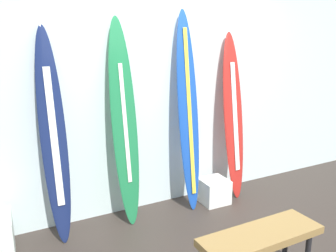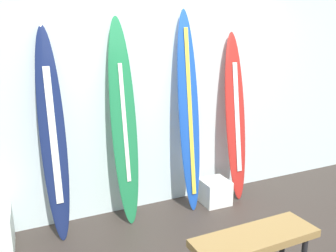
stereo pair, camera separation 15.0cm
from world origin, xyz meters
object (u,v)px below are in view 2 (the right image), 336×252
surfboard_cobalt (189,114)px  bench (255,242)px  surfboard_navy (53,136)px  surfboard_emerald (124,123)px  surfboard_crimson (235,118)px  display_block_left (215,192)px

surfboard_cobalt → bench: 1.60m
surfboard_navy → bench: (1.24, -1.44, -0.61)m
surfboard_emerald → surfboard_cobalt: (0.74, -0.02, 0.03)m
surfboard_crimson → display_block_left: bearing=-163.9°
surfboard_crimson → display_block_left: (-0.32, -0.09, -0.84)m
surfboard_cobalt → surfboard_crimson: 0.64m
display_block_left → bench: size_ratio=0.32×
surfboard_cobalt → bench: surfboard_cobalt is taller
bench → surfboard_navy: bearing=130.6°
surfboard_emerald → bench: (0.54, -1.45, -0.66)m
bench → surfboard_emerald: bearing=110.4°
surfboard_navy → display_block_left: 1.96m
bench → surfboard_cobalt: bearing=82.0°
surfboard_emerald → surfboard_crimson: 1.38m
surfboard_emerald → display_block_left: (1.06, -0.10, -0.92)m
surfboard_crimson → surfboard_emerald: bearing=179.6°
surfboard_cobalt → display_block_left: size_ratio=6.82×
surfboard_crimson → surfboard_cobalt: bearing=-179.3°
surfboard_navy → display_block_left: bearing=-3.1°
display_block_left → bench: (-0.52, -1.35, 0.25)m
surfboard_cobalt → bench: size_ratio=2.21×
surfboard_cobalt → surfboard_crimson: (0.63, 0.01, -0.11)m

